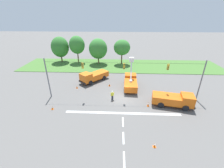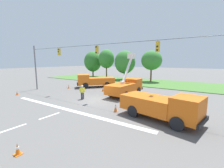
{
  "view_description": "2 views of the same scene",
  "coord_description": "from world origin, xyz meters",
  "px_view_note": "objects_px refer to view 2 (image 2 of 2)",
  "views": [
    {
      "loc": [
        -0.79,
        -23.27,
        13.97
      ],
      "look_at": [
        -1.89,
        1.01,
        2.27
      ],
      "focal_mm": 24.0,
      "sensor_mm": 36.0,
      "label": 1
    },
    {
      "loc": [
        11.36,
        -13.94,
        4.71
      ],
      "look_at": [
        1.03,
        1.84,
        1.83
      ],
      "focal_mm": 24.0,
      "sensor_mm": 36.0,
      "label": 2
    }
  ],
  "objects_px": {
    "tree_far_west": "(93,62)",
    "utility_truck_support_far": "(94,81)",
    "traffic_cone_near_bucket": "(103,89)",
    "tree_centre": "(125,62)",
    "utility_truck_support_near": "(161,105)",
    "tree_west": "(106,59)",
    "utility_truck_bucket_lift": "(126,86)",
    "traffic_cone_foreground_right": "(18,149)",
    "traffic_cone_mid_left": "(69,86)",
    "tree_east": "(152,60)",
    "traffic_cone_mid_right": "(17,93)",
    "road_worker": "(82,91)",
    "traffic_cone_foreground_left": "(116,108)"
  },
  "relations": [
    {
      "from": "tree_west",
      "to": "utility_truck_support_far",
      "type": "relative_size",
      "value": 1.21
    },
    {
      "from": "traffic_cone_foreground_right",
      "to": "utility_truck_support_near",
      "type": "bearing_deg",
      "value": 61.25
    },
    {
      "from": "tree_far_west",
      "to": "traffic_cone_foreground_right",
      "type": "relative_size",
      "value": 12.05
    },
    {
      "from": "traffic_cone_mid_left",
      "to": "traffic_cone_near_bucket",
      "type": "distance_m",
      "value": 6.66
    },
    {
      "from": "tree_east",
      "to": "traffic_cone_foreground_right",
      "type": "height_order",
      "value": "tree_east"
    },
    {
      "from": "traffic_cone_mid_right",
      "to": "traffic_cone_near_bucket",
      "type": "bearing_deg",
      "value": 45.62
    },
    {
      "from": "utility_truck_bucket_lift",
      "to": "utility_truck_support_far",
      "type": "distance_m",
      "value": 8.47
    },
    {
      "from": "road_worker",
      "to": "traffic_cone_near_bucket",
      "type": "xyz_separation_m",
      "value": [
        -0.85,
        5.43,
        -0.62
      ]
    },
    {
      "from": "utility_truck_support_far",
      "to": "road_worker",
      "type": "relative_size",
      "value": 3.71
    },
    {
      "from": "tree_east",
      "to": "utility_truck_bucket_lift",
      "type": "relative_size",
      "value": 1.1
    },
    {
      "from": "tree_centre",
      "to": "utility_truck_support_near",
      "type": "xyz_separation_m",
      "value": [
        15.02,
        -21.55,
        -3.29
      ]
    },
    {
      "from": "traffic_cone_mid_left",
      "to": "utility_truck_bucket_lift",
      "type": "bearing_deg",
      "value": 4.3
    },
    {
      "from": "tree_west",
      "to": "traffic_cone_foreground_left",
      "type": "xyz_separation_m",
      "value": [
        17.23,
        -22.85,
        -4.94
      ]
    },
    {
      "from": "road_worker",
      "to": "traffic_cone_mid_right",
      "type": "bearing_deg",
      "value": -160.58
    },
    {
      "from": "utility_truck_bucket_lift",
      "to": "road_worker",
      "type": "relative_size",
      "value": 3.65
    },
    {
      "from": "utility_truck_bucket_lift",
      "to": "road_worker",
      "type": "distance_m",
      "value": 6.06
    },
    {
      "from": "tree_west",
      "to": "tree_centre",
      "type": "height_order",
      "value": "tree_west"
    },
    {
      "from": "tree_east",
      "to": "traffic_cone_mid_right",
      "type": "height_order",
      "value": "tree_east"
    },
    {
      "from": "utility_truck_bucket_lift",
      "to": "traffic_cone_near_bucket",
      "type": "height_order",
      "value": "utility_truck_bucket_lift"
    },
    {
      "from": "utility_truck_bucket_lift",
      "to": "traffic_cone_foreground_right",
      "type": "relative_size",
      "value": 10.24
    },
    {
      "from": "tree_far_west",
      "to": "traffic_cone_foreground_left",
      "type": "distance_m",
      "value": 32.54
    },
    {
      "from": "traffic_cone_foreground_right",
      "to": "traffic_cone_mid_left",
      "type": "relative_size",
      "value": 0.92
    },
    {
      "from": "traffic_cone_near_bucket",
      "to": "tree_centre",
      "type": "bearing_deg",
      "value": 105.56
    },
    {
      "from": "tree_east",
      "to": "traffic_cone_near_bucket",
      "type": "distance_m",
      "value": 15.7
    },
    {
      "from": "tree_far_west",
      "to": "utility_truck_support_far",
      "type": "bearing_deg",
      "value": -48.82
    },
    {
      "from": "utility_truck_bucket_lift",
      "to": "traffic_cone_near_bucket",
      "type": "bearing_deg",
      "value": 173.75
    },
    {
      "from": "road_worker",
      "to": "traffic_cone_near_bucket",
      "type": "bearing_deg",
      "value": 98.93
    },
    {
      "from": "tree_centre",
      "to": "traffic_cone_foreground_right",
      "type": "bearing_deg",
      "value": -71.29
    },
    {
      "from": "utility_truck_bucket_lift",
      "to": "utility_truck_support_near",
      "type": "distance_m",
      "value": 9.1
    },
    {
      "from": "road_worker",
      "to": "traffic_cone_foreground_right",
      "type": "distance_m",
      "value": 11.36
    },
    {
      "from": "traffic_cone_near_bucket",
      "to": "traffic_cone_foreground_right",
      "type": "bearing_deg",
      "value": -68.39
    },
    {
      "from": "tree_centre",
      "to": "traffic_cone_near_bucket",
      "type": "xyz_separation_m",
      "value": [
        4.12,
        -14.79,
        -4.09
      ]
    },
    {
      "from": "utility_truck_support_near",
      "to": "traffic_cone_mid_left",
      "type": "height_order",
      "value": "utility_truck_support_near"
    },
    {
      "from": "tree_far_west",
      "to": "tree_west",
      "type": "xyz_separation_m",
      "value": [
        5.23,
        -0.32,
        0.73
      ]
    },
    {
      "from": "tree_centre",
      "to": "traffic_cone_foreground_right",
      "type": "xyz_separation_m",
      "value": [
        10.25,
        -30.26,
        -4.16
      ]
    },
    {
      "from": "tree_west",
      "to": "traffic_cone_foreground_right",
      "type": "bearing_deg",
      "value": -62.04
    },
    {
      "from": "tree_west",
      "to": "utility_truck_support_near",
      "type": "distance_m",
      "value": 31.24
    },
    {
      "from": "road_worker",
      "to": "traffic_cone_foreground_left",
      "type": "xyz_separation_m",
      "value": [
        5.96,
        -1.72,
        -0.62
      ]
    },
    {
      "from": "tree_far_west",
      "to": "road_worker",
      "type": "distance_m",
      "value": 27.3
    },
    {
      "from": "road_worker",
      "to": "traffic_cone_foreground_right",
      "type": "height_order",
      "value": "road_worker"
    },
    {
      "from": "tree_far_west",
      "to": "traffic_cone_mid_left",
      "type": "distance_m",
      "value": 20.02
    },
    {
      "from": "utility_truck_support_near",
      "to": "utility_truck_support_far",
      "type": "height_order",
      "value": "utility_truck_support_far"
    },
    {
      "from": "tree_west",
      "to": "tree_centre",
      "type": "bearing_deg",
      "value": -8.17
    },
    {
      "from": "road_worker",
      "to": "traffic_cone_foreground_left",
      "type": "distance_m",
      "value": 6.23
    },
    {
      "from": "traffic_cone_foreground_left",
      "to": "utility_truck_support_far",
      "type": "bearing_deg",
      "value": 137.89
    },
    {
      "from": "tree_centre",
      "to": "utility_truck_support_far",
      "type": "relative_size",
      "value": 1.12
    },
    {
      "from": "tree_far_west",
      "to": "utility_truck_bucket_lift",
      "type": "distance_m",
      "value": 26.11
    },
    {
      "from": "tree_west",
      "to": "utility_truck_bucket_lift",
      "type": "bearing_deg",
      "value": -47.65
    },
    {
      "from": "traffic_cone_foreground_right",
      "to": "traffic_cone_mid_right",
      "type": "relative_size",
      "value": 0.92
    },
    {
      "from": "traffic_cone_foreground_right",
      "to": "traffic_cone_mid_right",
      "type": "xyz_separation_m",
      "value": [
        -14.69,
        6.72,
        0.03
      ]
    }
  ]
}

